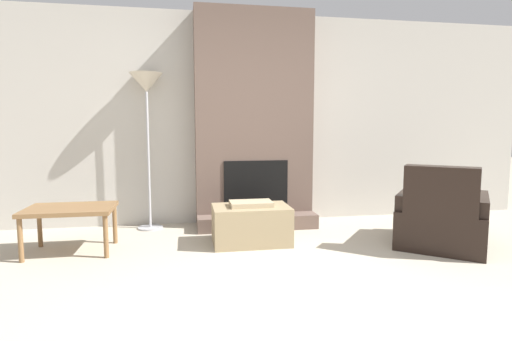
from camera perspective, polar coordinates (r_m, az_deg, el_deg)
name	(u,v)px	position (r m, az deg, el deg)	size (l,w,h in m)	color
ground_plane	(323,321)	(2.70, 9.52, -20.40)	(24.00, 24.00, 0.00)	#B2A893
wall_back	(251,120)	(5.11, -0.70, 7.29)	(7.60, 0.06, 2.60)	#BCB7AD
fireplace	(254,125)	(4.91, -0.30, 6.58)	(1.42, 0.59, 2.60)	brown
ottoman	(251,224)	(4.17, -0.70, -7.65)	(0.79, 0.51, 0.44)	#998460
armchair	(441,221)	(4.46, 24.96, -6.60)	(1.19, 1.21, 0.84)	black
side_table	(70,212)	(4.24, -25.00, -5.45)	(0.81, 0.56, 0.44)	brown
floor_lamp_left	(146,93)	(4.85, -15.38, 10.67)	(0.38, 0.38, 1.82)	#ADADB2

